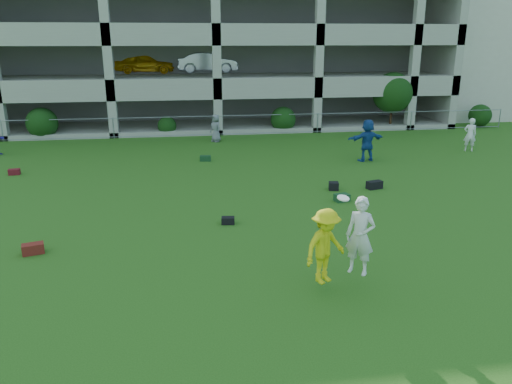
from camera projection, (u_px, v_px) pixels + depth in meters
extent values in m
plane|color=#235114|center=(283.00, 287.00, 11.52)|extent=(100.00, 100.00, 0.00)
cube|color=beige|center=(496.00, 45.00, 39.76)|extent=(16.00, 14.00, 10.00)
imported|color=slate|center=(216.00, 128.00, 27.50)|extent=(0.82, 0.88, 1.51)
imported|color=#204792|center=(367.00, 140.00, 23.12)|extent=(1.89, 0.90, 1.95)
imported|color=white|center=(470.00, 135.00, 25.17)|extent=(0.71, 0.58, 1.69)
cube|color=maroon|center=(33.00, 249.00, 13.29)|extent=(0.61, 0.44, 0.28)
cube|color=black|center=(228.00, 220.00, 15.43)|extent=(0.43, 0.29, 0.22)
cube|color=#14371E|center=(342.00, 198.00, 17.56)|extent=(0.57, 0.46, 0.26)
cube|color=black|center=(334.00, 186.00, 18.88)|extent=(0.41, 0.41, 0.30)
cube|color=black|center=(374.00, 185.00, 19.03)|extent=(0.66, 0.45, 0.30)
cube|color=#560E1F|center=(14.00, 172.00, 20.99)|extent=(0.48, 0.33, 0.24)
cube|color=#13361A|center=(205.00, 158.00, 23.34)|extent=(0.53, 0.36, 0.25)
imported|color=yellow|center=(325.00, 246.00, 11.02)|extent=(1.29, 1.11, 1.73)
imported|color=silver|center=(360.00, 236.00, 11.20)|extent=(0.79, 0.75, 1.82)
cylinder|color=white|center=(343.00, 198.00, 10.91)|extent=(0.28, 0.27, 0.11)
cube|color=#9E998C|center=(204.00, 32.00, 40.68)|extent=(30.00, 0.50, 12.00)
cube|color=#9E998C|center=(411.00, 31.00, 36.41)|extent=(0.50, 14.00, 12.00)
cube|color=#9E998C|center=(211.00, 116.00, 36.04)|extent=(30.00, 14.00, 0.30)
cube|color=#9E998C|center=(210.00, 73.00, 35.15)|extent=(30.00, 14.00, 0.30)
cube|color=#9E998C|center=(209.00, 28.00, 34.26)|extent=(30.00, 14.00, 0.30)
cube|color=#9E998C|center=(217.00, 91.00, 28.86)|extent=(30.00, 0.30, 0.90)
cube|color=#9E998C|center=(216.00, 37.00, 27.97)|extent=(30.00, 0.30, 0.90)
cube|color=#9E998C|center=(106.00, 29.00, 27.08)|extent=(0.50, 0.50, 12.00)
cube|color=#9E998C|center=(216.00, 29.00, 27.93)|extent=(0.50, 0.50, 12.00)
cube|color=#9E998C|center=(320.00, 29.00, 28.78)|extent=(0.50, 0.50, 12.00)
cube|color=#9E998C|center=(418.00, 29.00, 29.64)|extent=(0.50, 0.50, 12.00)
cube|color=#605E59|center=(207.00, 31.00, 36.20)|extent=(29.00, 9.00, 11.60)
imported|color=#F5A60C|center=(145.00, 63.00, 32.41)|extent=(3.95, 1.76, 1.32)
imported|color=silver|center=(207.00, 62.00, 32.98)|extent=(4.06, 1.57, 1.32)
cylinder|color=gray|center=(2.00, 131.00, 27.58)|extent=(0.06, 0.06, 1.20)
cylinder|color=gray|center=(113.00, 128.00, 28.44)|extent=(0.06, 0.06, 1.20)
cylinder|color=gray|center=(218.00, 125.00, 29.29)|extent=(0.06, 0.06, 1.20)
cylinder|color=gray|center=(317.00, 123.00, 30.14)|extent=(0.06, 0.06, 1.20)
cylinder|color=gray|center=(411.00, 121.00, 31.00)|extent=(0.06, 0.06, 1.20)
cylinder|color=gray|center=(500.00, 118.00, 31.85)|extent=(0.06, 0.06, 1.20)
cylinder|color=gray|center=(218.00, 116.00, 29.13)|extent=(36.00, 0.04, 0.04)
cylinder|color=gray|center=(219.00, 134.00, 29.44)|extent=(36.00, 0.04, 0.04)
sphere|color=#163D11|center=(42.00, 123.00, 28.35)|extent=(1.76, 1.76, 1.76)
sphere|color=#163D11|center=(167.00, 126.00, 29.45)|extent=(1.10, 1.10, 1.10)
sphere|color=#163D11|center=(283.00, 119.00, 30.38)|extent=(1.54, 1.54, 1.54)
cylinder|color=#382314|center=(391.00, 113.00, 31.50)|extent=(0.16, 0.16, 1.96)
sphere|color=#163D11|center=(393.00, 93.00, 31.13)|extent=(2.52, 2.52, 2.52)
sphere|color=#163D11|center=(480.00, 115.00, 32.24)|extent=(1.43, 1.43, 1.43)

